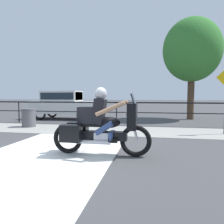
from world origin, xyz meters
name	(u,v)px	position (x,y,z in m)	size (l,w,h in m)	color
ground_plane	(84,152)	(0.00, 0.00, 0.00)	(120.00, 120.00, 0.00)	#424244
sidewalk_band	(110,130)	(0.00, 3.40, 0.01)	(44.00, 2.40, 0.01)	#99968E
crosswalk_band	(52,153)	(-0.74, -0.20, 0.00)	(3.15, 6.00, 0.01)	silver
fence_railing	(117,107)	(0.00, 5.05, 0.86)	(36.00, 0.05, 1.09)	black
motorcycle	(99,126)	(0.44, -0.16, 0.70)	(2.37, 0.76, 1.59)	black
parked_car	(65,103)	(-3.43, 7.05, 0.94)	(4.07, 1.67, 1.65)	silver
trash_bin	(29,118)	(-3.72, 3.69, 0.41)	(0.62, 0.62, 0.82)	#515156
tree_behind_sign	(192,50)	(3.85, 8.20, 3.96)	(3.28, 3.28, 5.79)	#473323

